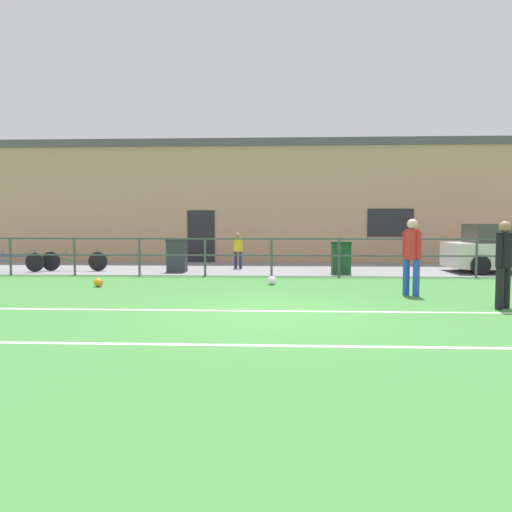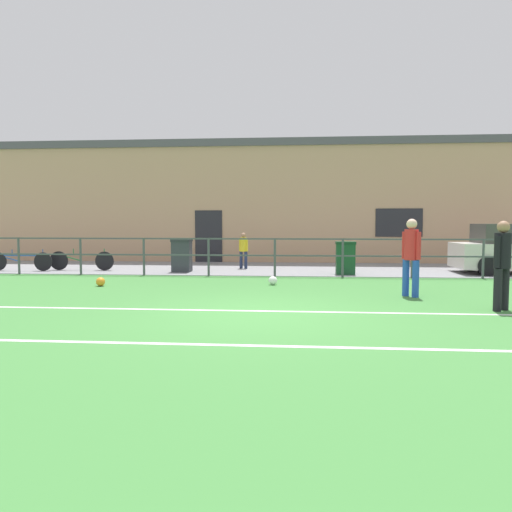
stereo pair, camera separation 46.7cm
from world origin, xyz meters
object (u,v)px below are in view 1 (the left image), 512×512
(spectator_child, at_px, (238,248))
(soccer_ball_spare, at_px, (98,282))
(player_striker, at_px, (412,252))
(bicycle_parked_1, at_px, (11,262))
(trash_bin_0, at_px, (341,258))
(player_goalkeeper, at_px, (504,259))
(trash_bin_1, at_px, (177,256))
(bicycle_parked_0, at_px, (74,261))
(soccer_ball_match, at_px, (272,280))

(spectator_child, bearing_deg, soccer_ball_spare, 77.90)
(player_striker, distance_m, spectator_child, 7.40)
(bicycle_parked_1, xyz_separation_m, trash_bin_0, (10.61, -0.16, 0.19))
(player_goalkeeper, height_order, trash_bin_1, player_goalkeeper)
(bicycle_parked_0, relative_size, trash_bin_0, 2.19)
(soccer_ball_spare, bearing_deg, trash_bin_0, 26.81)
(player_striker, distance_m, trash_bin_1, 7.78)
(player_goalkeeper, relative_size, spectator_child, 1.33)
(soccer_ball_spare, height_order, bicycle_parked_1, bicycle_parked_1)
(soccer_ball_spare, bearing_deg, bicycle_parked_0, 120.46)
(player_goalkeeper, xyz_separation_m, trash_bin_1, (-7.47, 6.28, -0.38))
(player_striker, bearing_deg, player_goalkeeper, 176.61)
(soccer_ball_match, relative_size, trash_bin_0, 0.23)
(player_striker, bearing_deg, spectator_child, -5.68)
(spectator_child, xyz_separation_m, trash_bin_1, (-1.86, -1.31, -0.17))
(trash_bin_0, bearing_deg, player_goalkeeper, -69.23)
(player_goalkeeper, distance_m, bicycle_parked_1, 14.27)
(player_goalkeeper, height_order, bicycle_parked_0, player_goalkeeper)
(player_goalkeeper, bearing_deg, spectator_child, -92.57)
(soccer_ball_spare, xyz_separation_m, spectator_child, (3.11, 4.88, 0.61))
(bicycle_parked_1, height_order, trash_bin_1, trash_bin_1)
(soccer_ball_spare, distance_m, spectator_child, 5.82)
(player_goalkeeper, xyz_separation_m, trash_bin_0, (-2.26, 5.97, -0.41))
(player_goalkeeper, height_order, trash_bin_0, player_goalkeeper)
(soccer_ball_match, height_order, trash_bin_1, trash_bin_1)
(player_goalkeeper, xyz_separation_m, player_striker, (-1.27, 1.61, 0.03))
(bicycle_parked_1, bearing_deg, player_striker, -21.26)
(player_goalkeeper, relative_size, bicycle_parked_1, 0.75)
(player_goalkeeper, xyz_separation_m, soccer_ball_spare, (-8.72, 2.70, -0.82))
(spectator_child, bearing_deg, player_goalkeeper, 146.85)
(player_striker, relative_size, soccer_ball_spare, 7.48)
(spectator_child, height_order, bicycle_parked_1, spectator_child)
(trash_bin_1, bearing_deg, bicycle_parked_1, -178.34)
(spectator_child, height_order, trash_bin_0, spectator_child)
(bicycle_parked_0, height_order, trash_bin_1, trash_bin_1)
(soccer_ball_match, xyz_separation_m, spectator_child, (-1.24, 4.25, 0.61))
(soccer_ball_spare, bearing_deg, soccer_ball_match, 8.29)
(soccer_ball_match, bearing_deg, trash_bin_1, 136.53)
(soccer_ball_spare, height_order, trash_bin_1, trash_bin_1)
(spectator_child, bearing_deg, trash_bin_0, 174.53)
(bicycle_parked_0, bearing_deg, player_goalkeeper, -30.62)
(soccer_ball_match, bearing_deg, trash_bin_0, 51.31)
(player_striker, bearing_deg, bicycle_parked_1, 27.07)
(player_striker, distance_m, trash_bin_0, 4.49)
(player_goalkeeper, xyz_separation_m, bicycle_parked_0, (-10.94, 6.47, -0.59))
(trash_bin_0, bearing_deg, trash_bin_1, 176.55)
(spectator_child, bearing_deg, bicycle_parked_1, 31.77)
(player_goalkeeper, bearing_deg, player_striker, -90.77)
(player_goalkeeper, height_order, player_striker, player_striker)
(soccer_ball_match, height_order, bicycle_parked_0, bicycle_parked_0)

